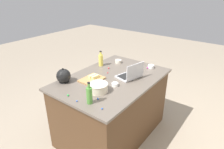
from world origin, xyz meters
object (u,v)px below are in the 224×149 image
at_px(ramekin_small, 115,84).
at_px(bottle_olive, 89,95).
at_px(ramekin_medium, 151,67).
at_px(butter_stick_left, 92,76).
at_px(mixing_bowl_large, 98,87).
at_px(bottle_oil, 101,60).
at_px(ramekin_wide, 118,61).
at_px(laptop, 131,74).
at_px(cutting_board, 92,79).
at_px(butter_stick_right, 95,77).
at_px(kettle, 63,76).

bearing_deg(ramekin_small, bottle_olive, 1.91).
bearing_deg(ramekin_medium, butter_stick_left, -29.60).
distance_m(mixing_bowl_large, bottle_oil, 0.78).
bearing_deg(ramekin_small, ramekin_wide, -147.64).
height_order(laptop, mixing_bowl_large, laptop).
relative_size(bottle_olive, butter_stick_left, 2.20).
bearing_deg(mixing_bowl_large, cutting_board, -124.00).
distance_m(mixing_bowl_large, cutting_board, 0.31).
height_order(ramekin_small, ramekin_medium, ramekin_medium).
xyz_separation_m(mixing_bowl_large, cutting_board, (-0.17, -0.25, -0.04)).
distance_m(laptop, bottle_oil, 0.59).
xyz_separation_m(cutting_board, butter_stick_left, (-0.04, -0.02, 0.03)).
distance_m(laptop, ramekin_medium, 0.46).
bearing_deg(butter_stick_left, ramekin_medium, 150.40).
bearing_deg(cutting_board, butter_stick_right, 150.50).
bearing_deg(bottle_oil, butter_stick_right, 31.34).
bearing_deg(ramekin_small, ramekin_medium, 173.17).
relative_size(butter_stick_left, ramekin_medium, 1.23).
xyz_separation_m(mixing_bowl_large, kettle, (0.08, -0.50, 0.03)).
xyz_separation_m(butter_stick_left, ramekin_medium, (-0.78, 0.44, -0.01)).
relative_size(bottle_oil, kettle, 1.07).
relative_size(ramekin_small, ramekin_medium, 0.88).
bearing_deg(mixing_bowl_large, ramekin_wide, -158.89).
bearing_deg(butter_stick_right, ramekin_wide, -171.11).
distance_m(mixing_bowl_large, kettle, 0.51).
xyz_separation_m(laptop, bottle_olive, (0.77, -0.02, 0.05)).
relative_size(laptop, cutting_board, 1.18).
xyz_separation_m(bottle_oil, butter_stick_right, (0.41, 0.25, -0.06)).
bearing_deg(kettle, ramekin_wide, 169.89).
xyz_separation_m(laptop, bottle_oil, (-0.09, -0.58, 0.04)).
relative_size(kettle, cutting_board, 0.71).
height_order(laptop, ramekin_medium, laptop).
relative_size(cutting_board, butter_stick_left, 2.71).
bearing_deg(ramekin_medium, bottle_olive, -3.56).
distance_m(bottle_oil, ramekin_medium, 0.75).
bearing_deg(bottle_oil, ramekin_medium, 119.77).
distance_m(laptop, cutting_board, 0.51).
relative_size(cutting_board, ramekin_medium, 3.33).
bearing_deg(ramekin_wide, ramekin_medium, 103.57).
height_order(bottle_oil, ramekin_medium, bottle_oil).
distance_m(kettle, ramekin_wide, 0.96).
bearing_deg(ramekin_medium, laptop, -7.53).
relative_size(bottle_olive, cutting_board, 0.81).
xyz_separation_m(kettle, butter_stick_left, (-0.28, 0.23, -0.04)).
bearing_deg(cutting_board, ramekin_small, 98.67).
bearing_deg(butter_stick_left, cutting_board, 31.86).
xyz_separation_m(butter_stick_right, ramekin_medium, (-0.78, 0.40, -0.01)).
bearing_deg(ramekin_small, mixing_bowl_large, -18.44).
relative_size(butter_stick_right, ramekin_small, 1.39).
xyz_separation_m(laptop, ramekin_medium, (-0.46, 0.06, -0.02)).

